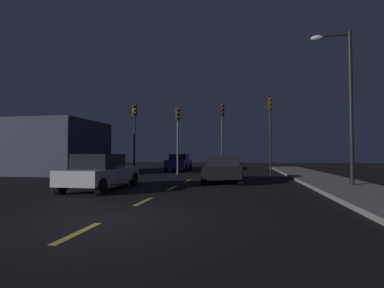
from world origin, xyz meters
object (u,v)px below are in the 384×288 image
car_adjacent_lane (101,172)px  car_oncoming_far (179,162)px  traffic_signal_center_right (222,125)px  traffic_signal_far_left (134,126)px  street_lamp_right (344,94)px  traffic_signal_center_left (178,128)px  traffic_signal_far_right (270,122)px  car_stopped_ahead (223,168)px

car_adjacent_lane → car_oncoming_far: size_ratio=1.09×
traffic_signal_center_right → car_oncoming_far: traffic_signal_center_right is taller
traffic_signal_far_left → street_lamp_right: street_lamp_right is taller
traffic_signal_center_right → car_adjacent_lane: traffic_signal_center_right is taller
traffic_signal_far_left → car_adjacent_lane: bearing=-76.9°
traffic_signal_center_left → street_lamp_right: bearing=-39.2°
traffic_signal_center_left → car_adjacent_lane: (-1.11, -9.85, -2.69)m
traffic_signal_center_right → traffic_signal_far_right: traffic_signal_far_right is taller
traffic_signal_far_right → car_oncoming_far: traffic_signal_far_right is taller
traffic_signal_far_right → car_stopped_ahead: 6.99m
traffic_signal_far_right → car_oncoming_far: size_ratio=1.37×
traffic_signal_far_left → traffic_signal_center_left: (3.40, -0.00, -0.24)m
traffic_signal_center_right → street_lamp_right: size_ratio=0.75×
traffic_signal_center_left → car_stopped_ahead: (3.75, -5.55, -2.70)m
car_adjacent_lane → car_stopped_ahead: bearing=41.5°
car_stopped_ahead → car_adjacent_lane: size_ratio=1.04×
street_lamp_right → traffic_signal_far_left: bearing=149.2°
car_adjacent_lane → street_lamp_right: size_ratio=0.63×
traffic_signal_center_right → car_stopped_ahead: size_ratio=1.14×
traffic_signal_far_left → car_oncoming_far: size_ratio=1.32×
traffic_signal_far_right → street_lamp_right: 7.96m
car_stopped_ahead → street_lamp_right: street_lamp_right is taller
traffic_signal_far_left → street_lamp_right: 14.71m
traffic_signal_far_left → traffic_signal_center_left: 3.40m
traffic_signal_center_right → car_stopped_ahead: 6.27m
car_stopped_ahead → traffic_signal_far_right: bearing=62.1°
traffic_signal_center_left → car_adjacent_lane: traffic_signal_center_left is taller
traffic_signal_far_right → car_adjacent_lane: bearing=-128.4°
traffic_signal_center_left → car_adjacent_lane: size_ratio=1.13×
car_oncoming_far → car_stopped_ahead: bearing=-64.8°
traffic_signal_far_right → car_stopped_ahead: traffic_signal_far_right is taller
traffic_signal_far_left → car_stopped_ahead: bearing=-37.9°
car_adjacent_lane → car_oncoming_far: bearing=88.7°
traffic_signal_far_right → street_lamp_right: street_lamp_right is taller
car_stopped_ahead → car_adjacent_lane: (-4.86, -4.30, 0.02)m
car_stopped_ahead → street_lamp_right: 6.77m
traffic_signal_center_left → traffic_signal_far_right: (6.70, 0.00, 0.36)m
car_stopped_ahead → car_adjacent_lane: bearing=-138.5°
car_adjacent_lane → traffic_signal_center_left: bearing=83.6°
traffic_signal_center_left → car_oncoming_far: 4.97m
traffic_signal_center_left → car_stopped_ahead: traffic_signal_center_left is taller
car_stopped_ahead → traffic_signal_center_right: bearing=94.6°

